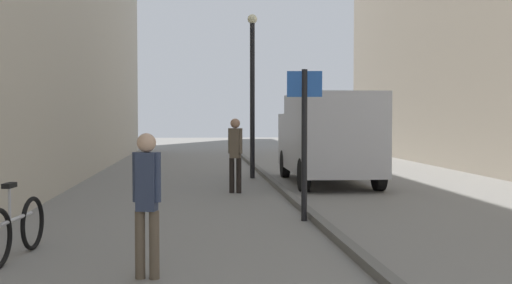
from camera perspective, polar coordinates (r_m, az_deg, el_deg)
The scene contains 8 objects.
ground_plane at distance 13.57m, azimuth -3.62°, elevation -5.24°, with size 80.00×80.00×0.00m, color gray.
kerb_strip at distance 13.71m, azimuth 3.02°, elevation -4.91°, with size 0.16×40.00×0.12m, color #615F5B.
pedestrian_main_foreground at distance 6.88m, azimuth -10.08°, elevation -4.86°, with size 0.32×0.22×1.61m.
pedestrian_mid_block at distance 14.42m, azimuth -1.93°, elevation -0.75°, with size 0.33×0.26×1.75m.
delivery_van at distance 16.58m, azimuth 6.67°, elevation 0.58°, with size 2.11×5.08×2.39m.
street_sign_post at distance 10.55m, azimuth 4.51°, elevation 1.01°, with size 0.60×0.11×2.60m.
lamp_post at distance 17.92m, azimuth -0.34°, elevation 5.32°, with size 0.28×0.28×4.76m.
bicycle_leaning at distance 8.36m, azimuth -21.34°, elevation -7.51°, with size 0.27×1.76×0.98m.
Camera 1 is at (-0.43, -1.45, 1.79)m, focal length 43.16 mm.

